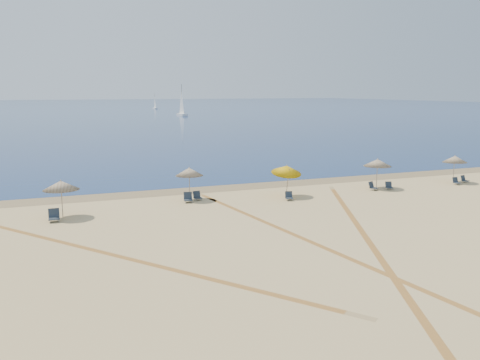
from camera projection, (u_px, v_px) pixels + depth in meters
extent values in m
plane|color=tan|center=(445.00, 314.00, 17.10)|extent=(160.00, 160.00, 0.00)
plane|color=#0C2151|center=(79.00, 107.00, 224.22)|extent=(500.00, 500.00, 0.00)
plane|color=olive|center=(222.00, 188.00, 39.20)|extent=(500.00, 500.00, 0.00)
cylinder|color=gray|center=(62.00, 200.00, 29.90)|extent=(0.05, 0.05, 2.12)
cone|color=beige|center=(61.00, 185.00, 29.73)|extent=(2.13, 2.13, 0.55)
sphere|color=gray|center=(61.00, 180.00, 29.68)|extent=(0.08, 0.08, 0.08)
cylinder|color=gray|center=(189.00, 185.00, 34.73)|extent=(0.05, 0.05, 2.15)
cone|color=beige|center=(189.00, 172.00, 34.57)|extent=(1.93, 1.93, 0.55)
sphere|color=gray|center=(189.00, 167.00, 34.51)|extent=(0.08, 0.08, 0.08)
cylinder|color=gray|center=(288.00, 182.00, 35.61)|extent=(0.05, 0.51, 2.14)
cone|color=#DDA909|center=(287.00, 169.00, 35.62)|extent=(2.17, 2.24, 0.99)
sphere|color=gray|center=(287.00, 165.00, 35.57)|extent=(0.08, 0.08, 0.08)
cylinder|color=gray|center=(377.00, 175.00, 38.83)|extent=(0.05, 0.05, 2.18)
cone|color=beige|center=(378.00, 163.00, 38.66)|extent=(2.17, 2.17, 0.55)
sphere|color=gray|center=(378.00, 159.00, 38.61)|extent=(0.08, 0.08, 0.08)
cylinder|color=gray|center=(454.00, 170.00, 41.34)|extent=(0.05, 0.09, 2.11)
cone|color=beige|center=(455.00, 159.00, 41.16)|extent=(1.97, 1.98, 0.59)
sphere|color=gray|center=(455.00, 155.00, 41.11)|extent=(0.08, 0.08, 0.08)
cube|color=#1C242E|center=(54.00, 219.00, 28.99)|extent=(0.62, 0.62, 0.06)
cube|color=#1C242E|center=(54.00, 213.00, 29.22)|extent=(0.62, 0.23, 0.55)
cylinder|color=#A5A5AD|center=(50.00, 222.00, 28.71)|extent=(0.03, 0.03, 0.20)
cylinder|color=#A5A5AD|center=(59.00, 221.00, 28.88)|extent=(0.03, 0.03, 0.20)
cube|color=#1C242E|center=(188.00, 200.00, 34.00)|extent=(0.67, 0.67, 0.05)
cube|color=#1C242E|center=(188.00, 196.00, 34.23)|extent=(0.60, 0.32, 0.51)
cylinder|color=#A5A5AD|center=(186.00, 202.00, 33.80)|extent=(0.02, 0.02, 0.19)
cylinder|color=#A5A5AD|center=(192.00, 202.00, 33.86)|extent=(0.02, 0.02, 0.19)
cube|color=#1C242E|center=(198.00, 198.00, 34.72)|extent=(0.55, 0.55, 0.05)
cube|color=#1C242E|center=(197.00, 194.00, 34.91)|extent=(0.53, 0.23, 0.46)
cylinder|color=#A5A5AD|center=(196.00, 200.00, 34.48)|extent=(0.02, 0.02, 0.17)
cylinder|color=#A5A5AD|center=(201.00, 199.00, 34.66)|extent=(0.02, 0.02, 0.17)
cube|color=#1C242E|center=(289.00, 198.00, 34.66)|extent=(0.61, 0.61, 0.05)
cube|color=#1C242E|center=(289.00, 194.00, 34.86)|extent=(0.53, 0.31, 0.45)
cylinder|color=#A5A5AD|center=(288.00, 200.00, 34.49)|extent=(0.02, 0.02, 0.16)
cylinder|color=#A5A5AD|center=(293.00, 200.00, 34.53)|extent=(0.02, 0.02, 0.16)
cube|color=#1C242E|center=(374.00, 188.00, 38.22)|extent=(0.69, 0.69, 0.05)
cube|color=#1C242E|center=(371.00, 185.00, 38.37)|extent=(0.56, 0.38, 0.47)
cylinder|color=#A5A5AD|center=(374.00, 190.00, 37.92)|extent=(0.02, 0.02, 0.17)
cylinder|color=#A5A5AD|center=(377.00, 189.00, 38.20)|extent=(0.02, 0.02, 0.17)
cube|color=#1C242E|center=(389.00, 188.00, 38.44)|extent=(0.61, 0.61, 0.04)
cube|color=#1C242E|center=(388.00, 184.00, 38.63)|extent=(0.52, 0.32, 0.44)
cylinder|color=#A5A5AD|center=(388.00, 189.00, 38.27)|extent=(0.02, 0.02, 0.16)
cylinder|color=#A5A5AD|center=(393.00, 189.00, 38.30)|extent=(0.02, 0.02, 0.16)
cube|color=#1C242E|center=(457.00, 183.00, 40.44)|extent=(0.49, 0.49, 0.04)
cube|color=#1C242E|center=(455.00, 180.00, 40.63)|extent=(0.48, 0.18, 0.43)
cylinder|color=#A5A5AD|center=(457.00, 184.00, 40.23)|extent=(0.02, 0.02, 0.16)
cylinder|color=#A5A5AD|center=(461.00, 184.00, 40.36)|extent=(0.02, 0.02, 0.16)
cube|color=#1C242E|center=(465.00, 181.00, 41.36)|extent=(0.59, 0.59, 0.04)
cube|color=#1C242E|center=(463.00, 178.00, 41.52)|extent=(0.52, 0.29, 0.44)
cylinder|color=#A5A5AD|center=(466.00, 182.00, 41.10)|extent=(0.02, 0.02, 0.16)
cylinder|color=#A5A5AD|center=(468.00, 182.00, 41.32)|extent=(0.02, 0.02, 0.16)
cube|color=white|center=(155.00, 108.00, 205.62)|extent=(1.17, 4.41, 0.48)
cylinder|color=gray|center=(155.00, 101.00, 205.07)|extent=(0.10, 0.10, 6.39)
cube|color=white|center=(182.00, 115.00, 149.93)|extent=(1.84, 6.35, 0.69)
cylinder|color=gray|center=(182.00, 100.00, 149.14)|extent=(0.14, 0.14, 9.16)
plane|color=tan|center=(323.00, 247.00, 24.37)|extent=(31.76, 31.76, 0.00)
plane|color=tan|center=(309.00, 241.00, 25.32)|extent=(31.76, 31.76, 0.00)
plane|color=tan|center=(371.00, 244.00, 24.84)|extent=(36.83, 36.83, 0.00)
plane|color=tan|center=(366.00, 238.00, 25.92)|extent=(36.83, 36.83, 0.00)
plane|color=tan|center=(91.00, 249.00, 24.02)|extent=(39.19, 39.19, 0.00)
plane|color=tan|center=(75.00, 246.00, 24.60)|extent=(39.19, 39.19, 0.00)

